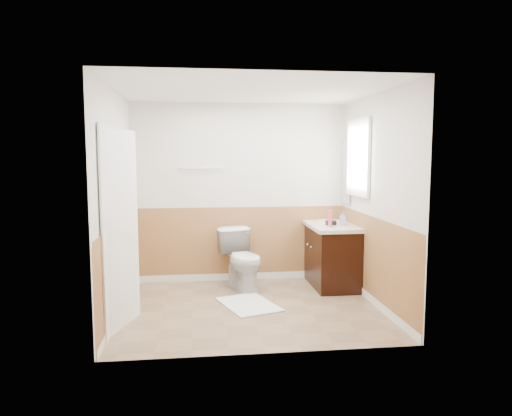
{
  "coord_description": "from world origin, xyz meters",
  "views": [
    {
      "loc": [
        -0.59,
        -5.4,
        1.79
      ],
      "look_at": [
        0.1,
        0.25,
        1.15
      ],
      "focal_mm": 33.53,
      "sensor_mm": 36.0,
      "label": 1
    }
  ],
  "objects": [
    {
      "name": "floor",
      "position": [
        0.0,
        0.0,
        0.0
      ],
      "size": [
        3.0,
        3.0,
        0.0
      ],
      "primitive_type": "plane",
      "color": "#8C7051",
      "rests_on": "ground"
    },
    {
      "name": "wall_right",
      "position": [
        1.5,
        0.0,
        1.25
      ],
      "size": [
        0.0,
        3.0,
        3.0
      ],
      "primitive_type": "plane",
      "rotation": [
        1.57,
        0.0,
        -1.57
      ],
      "color": "silver",
      "rests_on": "floor"
    },
    {
      "name": "wall_back",
      "position": [
        0.0,
        1.3,
        1.25
      ],
      "size": [
        3.0,
        0.0,
        3.0
      ],
      "primitive_type": "plane",
      "rotation": [
        1.57,
        0.0,
        0.0
      ],
      "color": "silver",
      "rests_on": "floor"
    },
    {
      "name": "bath_mat",
      "position": [
        -0.01,
        0.1,
        0.01
      ],
      "size": [
        0.78,
        0.93,
        0.02
      ],
      "primitive_type": "cube",
      "rotation": [
        0.0,
        0.0,
        0.33
      ],
      "color": "silver",
      "rests_on": "floor"
    },
    {
      "name": "tp_roll",
      "position": [
        -0.1,
        1.23,
        0.7
      ],
      "size": [
        0.1,
        0.11,
        0.11
      ],
      "primitive_type": "cylinder",
      "rotation": [
        0.0,
        1.57,
        0.0
      ],
      "color": "white",
      "rests_on": "tp_holder_bar"
    },
    {
      "name": "wainscot_front",
      "position": [
        0.0,
        -1.29,
        0.5
      ],
      "size": [
        3.0,
        0.0,
        3.0
      ],
      "primitive_type": "plane",
      "rotation": [
        -1.57,
        0.0,
        0.0
      ],
      "color": "#A97843",
      "rests_on": "floor"
    },
    {
      "name": "ceiling",
      "position": [
        0.0,
        0.0,
        2.5
      ],
      "size": [
        3.0,
        3.0,
        0.0
      ],
      "primitive_type": "plane",
      "rotation": [
        3.14,
        0.0,
        0.0
      ],
      "color": "white",
      "rests_on": "floor"
    },
    {
      "name": "wainscot_back",
      "position": [
        0.0,
        1.29,
        0.5
      ],
      "size": [
        3.0,
        0.0,
        3.0
      ],
      "primitive_type": "plane",
      "rotation": [
        1.57,
        0.0,
        0.0
      ],
      "color": "#A97843",
      "rests_on": "floor"
    },
    {
      "name": "toilet",
      "position": [
        -0.01,
        0.83,
        0.4
      ],
      "size": [
        0.67,
        0.88,
        0.8
      ],
      "primitive_type": "imported",
      "rotation": [
        0.0,
        0.0,
        0.33
      ],
      "color": "silver",
      "rests_on": "floor"
    },
    {
      "name": "towel_bar",
      "position": [
        -0.55,
        1.25,
        1.6
      ],
      "size": [
        0.62,
        0.02,
        0.02
      ],
      "primitive_type": "cylinder",
      "rotation": [
        0.0,
        1.57,
        0.0
      ],
      "color": "silver",
      "rests_on": "wall_back"
    },
    {
      "name": "faucet",
      "position": [
        1.39,
        1.03,
        0.92
      ],
      "size": [
        0.02,
        0.02,
        0.14
      ],
      "primitive_type": "cylinder",
      "color": "white",
      "rests_on": "countertop"
    },
    {
      "name": "countertop",
      "position": [
        1.2,
        0.88,
        0.83
      ],
      "size": [
        0.6,
        1.15,
        0.05
      ],
      "primitive_type": "cube",
      "color": "white",
      "rests_on": "vanity_cabinet"
    },
    {
      "name": "vanity_knob_left",
      "position": [
        0.91,
        0.78,
        0.55
      ],
      "size": [
        0.03,
        0.03,
        0.03
      ],
      "primitive_type": "sphere",
      "color": "#B8B8BF",
      "rests_on": "vanity_cabinet"
    },
    {
      "name": "wall_left",
      "position": [
        -1.5,
        0.0,
        1.25
      ],
      "size": [
        0.0,
        3.0,
        3.0
      ],
      "primitive_type": "plane",
      "rotation": [
        1.57,
        0.0,
        1.57
      ],
      "color": "silver",
      "rests_on": "floor"
    },
    {
      "name": "wall_front",
      "position": [
        0.0,
        -1.3,
        1.25
      ],
      "size": [
        3.0,
        0.0,
        3.0
      ],
      "primitive_type": "plane",
      "rotation": [
        -1.57,
        0.0,
        0.0
      ],
      "color": "silver",
      "rests_on": "floor"
    },
    {
      "name": "mirror_panel",
      "position": [
        1.48,
        1.1,
        1.55
      ],
      "size": [
        0.02,
        0.35,
        0.9
      ],
      "primitive_type": "cube",
      "color": "silver",
      "rests_on": "wall_right"
    },
    {
      "name": "sink_basin",
      "position": [
        1.21,
        1.03,
        0.86
      ],
      "size": [
        0.36,
        0.36,
        0.02
      ],
      "primitive_type": "cylinder",
      "color": "white",
      "rests_on": "countertop"
    },
    {
      "name": "vanity_knob_right",
      "position": [
        0.91,
        0.98,
        0.55
      ],
      "size": [
        0.03,
        0.03,
        0.03
      ],
      "primitive_type": "sphere",
      "color": "silver",
      "rests_on": "vanity_cabinet"
    },
    {
      "name": "wainscot_left",
      "position": [
        -1.49,
        0.0,
        0.5
      ],
      "size": [
        0.0,
        2.6,
        2.6
      ],
      "primitive_type": "plane",
      "rotation": [
        1.57,
        0.0,
        1.57
      ],
      "color": "#A97843",
      "rests_on": "floor"
    },
    {
      "name": "vanity_cabinet",
      "position": [
        1.21,
        0.88,
        0.4
      ],
      "size": [
        0.55,
        1.1,
        0.8
      ],
      "primitive_type": "cube",
      "color": "black",
      "rests_on": "floor"
    },
    {
      "name": "window_frame",
      "position": [
        1.47,
        0.59,
        1.75
      ],
      "size": [
        0.04,
        0.8,
        1.0
      ],
      "primitive_type": "cube",
      "color": "white",
      "rests_on": "wall_right"
    },
    {
      "name": "tp_holder_bar",
      "position": [
        -0.1,
        1.23,
        0.7
      ],
      "size": [
        0.14,
        0.02,
        0.02
      ],
      "primitive_type": "cylinder",
      "rotation": [
        0.0,
        1.57,
        0.0
      ],
      "color": "silver",
      "rests_on": "wall_back"
    },
    {
      "name": "tp_sheet",
      "position": [
        -0.1,
        1.23,
        0.59
      ],
      "size": [
        0.1,
        0.01,
        0.16
      ],
      "primitive_type": "cube",
      "color": "white",
      "rests_on": "tp_roll"
    },
    {
      "name": "door_knob",
      "position": [
        -1.34,
        -0.12,
        0.95
      ],
      "size": [
        0.06,
        0.06,
        0.06
      ],
      "primitive_type": "sphere",
      "color": "silver",
      "rests_on": "door"
    },
    {
      "name": "wainscot_right",
      "position": [
        1.49,
        0.0,
        0.5
      ],
      "size": [
        0.0,
        2.6,
        2.6
      ],
      "primitive_type": "plane",
      "rotation": [
        1.57,
        0.0,
        -1.57
      ],
      "color": "#A97843",
      "rests_on": "floor"
    },
    {
      "name": "soap_dispenser",
      "position": [
        1.33,
        0.74,
        0.95
      ],
      "size": [
        0.11,
        0.11,
        0.19
      ],
      "primitive_type": "imported",
      "rotation": [
        0.0,
        0.0,
        -0.4
      ],
      "color": "#9BA5AF",
      "rests_on": "countertop"
    },
    {
      "name": "hair_dryer_handle",
      "position": [
        1.13,
        0.76,
        0.86
      ],
      "size": [
        0.03,
        0.03,
        0.07
      ],
      "primitive_type": "cylinder",
      "color": "black",
      "rests_on": "countertop"
    },
    {
      "name": "lotion_bottle",
      "position": [
        1.11,
        0.59,
        0.96
      ],
      "size": [
        0.05,
        0.05,
        0.22
      ],
      "primitive_type": "cylinder",
      "color": "#EB3C5A",
      "rests_on": "countertop"
    },
    {
      "name": "door_frame",
      "position": [
        -1.48,
        -0.45,
        1.03
      ],
      "size": [
        0.02,
        0.92,
        2.1
      ],
      "primitive_type": "cube",
      "color": "white",
      "rests_on": "wall_left"
    },
    {
      "name": "window_glass",
      "position": [
        1.49,
        0.59,
        1.75
      ],
      "size": [
        0.01,
        0.7,
        0.9
      ],
      "primitive_type": "cube",
      "color": "white",
      "rests_on": "wall_right"
    },
    {
      "name": "door",
      "position": [
        -1.4,
        -0.45,
        1.02
      ],
      "size": [
        0.29,
        0.78,
        2.04
      ],
      "primitive_type": "cube",
      "rotation": [
        0.0,
        0.0,
        -0.31
      ],
      "color": "white",
      "rests_on": "wall_left"
    },
    {
      "name": "hair_dryer_body",
      "position": [
        1.16,
        0.73,
        0.89
      ],
      "size": [
        0.14,
        0.07,
        0.07
      ],
      "primitive_type": "cylinder",
      "rotation": [
        0.0,
        1.57,
        0.0
      ],
      "color": "black",
      "rests_on": "countertop"
    }
  ]
}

